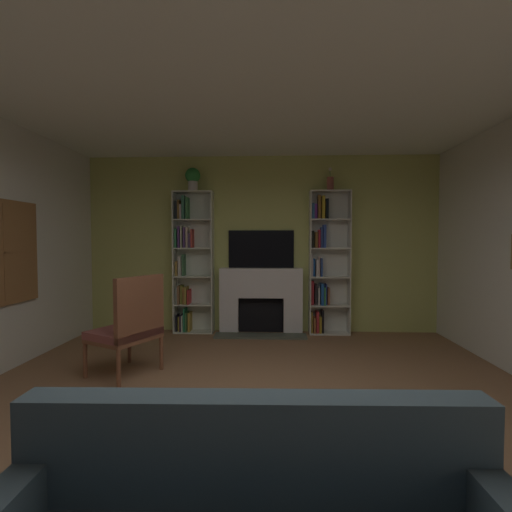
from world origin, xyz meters
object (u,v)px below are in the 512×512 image
at_px(tv, 261,249).
at_px(potted_plant, 193,178).
at_px(vase_with_flowers, 330,182).
at_px(bookshelf_right, 325,263).
at_px(armchair, 130,326).
at_px(fireplace, 261,299).
at_px(bookshelf_left, 190,263).
at_px(coffee_table, 262,428).

xyz_separation_m(tv, potted_plant, (-1.07, -0.12, 1.12)).
relative_size(potted_plant, vase_with_flowers, 1.04).
height_order(tv, vase_with_flowers, vase_with_flowers).
bearing_deg(potted_plant, vase_with_flowers, -0.03).
bearing_deg(vase_with_flowers, bookshelf_right, 141.61).
distance_m(potted_plant, armchair, 2.72).
relative_size(fireplace, armchair, 1.29).
bearing_deg(tv, vase_with_flowers, -6.46).
bearing_deg(armchair, bookshelf_left, 83.50).
bearing_deg(coffee_table, bookshelf_left, 108.77).
distance_m(fireplace, potted_plant, 2.18).
relative_size(tv, bookshelf_right, 0.46).
bearing_deg(armchair, potted_plant, 81.17).
height_order(vase_with_flowers, armchair, vase_with_flowers).
bearing_deg(armchair, coffee_table, -49.57).
relative_size(armchair, coffee_table, 1.41).
bearing_deg(bookshelf_right, tv, 176.28).
bearing_deg(coffee_table, potted_plant, 108.00).
bearing_deg(coffee_table, vase_with_flowers, 75.28).
relative_size(fireplace, potted_plant, 3.83).
xyz_separation_m(fireplace, armchair, (-1.37, -1.94, -0.01)).
distance_m(potted_plant, coffee_table, 4.38).
height_order(fireplace, vase_with_flowers, vase_with_flowers).
distance_m(armchair, coffee_table, 2.29).
xyz_separation_m(bookshelf_left, potted_plant, (0.07, -0.05, 1.35)).
relative_size(tv, potted_plant, 2.84).
height_order(potted_plant, coffee_table, potted_plant).
distance_m(bookshelf_left, potted_plant, 1.35).
bearing_deg(tv, bookshelf_right, -3.72).
relative_size(tv, armchair, 0.95).
bearing_deg(bookshelf_right, fireplace, -178.51).
relative_size(bookshelf_left, coffee_table, 2.90).
distance_m(tv, bookshelf_right, 1.03).
xyz_separation_m(bookshelf_left, coffee_table, (1.26, -3.70, -0.77)).
distance_m(fireplace, armchair, 2.37).
relative_size(fireplace, vase_with_flowers, 4.00).
xyz_separation_m(potted_plant, vase_with_flowers, (2.14, -0.00, -0.09)).
xyz_separation_m(vase_with_flowers, coffee_table, (-0.96, -3.64, -2.03)).
distance_m(tv, coffee_table, 3.90).
relative_size(bookshelf_right, coffee_table, 2.90).
xyz_separation_m(fireplace, tv, (0.00, 0.09, 0.78)).
bearing_deg(fireplace, bookshelf_left, 178.74).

